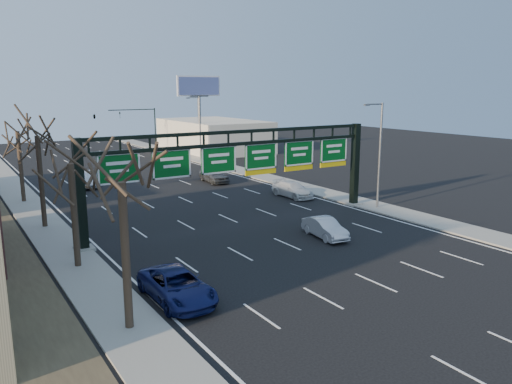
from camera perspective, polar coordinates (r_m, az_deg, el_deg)
ground at (r=31.96m, az=5.70°, el=-6.86°), size 160.00×160.00×0.00m
sidewalk_left at (r=45.22m, az=-24.08°, el=-2.20°), size 3.00×120.00×0.12m
sidewalk_right at (r=54.90m, az=3.24°, el=1.14°), size 3.00×120.00×0.12m
lane_markings at (r=48.65m, az=-9.07°, el=-0.44°), size 21.60×120.00×0.01m
sign_gantry at (r=37.37m, az=-1.60°, el=3.23°), size 24.60×1.20×7.20m
building_right_distant at (r=83.66m, az=-4.88°, el=6.47°), size 12.00×20.00×5.00m
tree_near at (r=20.75m, az=-15.27°, el=3.89°), size 3.60×3.60×8.86m
tree_gantry at (r=29.45m, az=-20.60°, el=5.05°), size 3.60×3.60×8.48m
tree_mid at (r=39.19m, az=-23.87°, el=7.38°), size 3.60×3.60×9.24m
tree_far at (r=49.10m, az=-25.73°, el=7.48°), size 3.60×3.60×8.86m
streetlight_near at (r=43.49m, az=13.87°, el=4.70°), size 2.15×0.22×9.00m
streetlight_far at (r=71.15m, az=-6.51°, el=7.60°), size 2.15×0.22×9.00m
billboard_right at (r=76.56m, az=-6.54°, el=10.87°), size 7.00×0.50×12.00m
traffic_signal_mast at (r=82.54m, az=-15.48°, el=8.11°), size 10.16×0.54×7.00m
car_blue_suv at (r=25.03m, az=-9.03°, el=-10.55°), size 2.49×5.33×1.48m
car_silver_sedan at (r=35.00m, az=7.88°, el=-4.09°), size 2.00×4.30×1.36m
car_white_wagon at (r=47.68m, az=4.18°, el=0.28°), size 2.17×4.93×1.41m
car_grey_far at (r=55.20m, az=-4.84°, el=1.99°), size 2.35×5.02×1.66m
car_silver_distant at (r=55.37m, az=-18.68°, el=1.44°), size 2.70×5.31×1.67m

